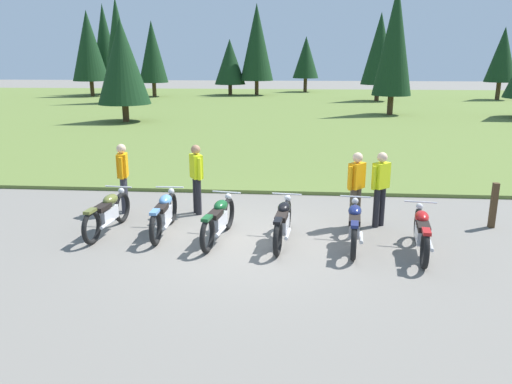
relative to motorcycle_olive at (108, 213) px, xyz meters
name	(u,v)px	position (x,y,z in m)	size (l,w,h in m)	color
ground_plane	(254,242)	(3.15, -0.37, -0.44)	(140.00, 140.00, 0.00)	slate
grass_moorland	(285,110)	(3.15, 25.32, -0.39)	(80.00, 44.00, 0.10)	#5B7033
forest_treeline	(250,49)	(0.09, 32.00, 3.78)	(38.63, 28.18, 8.45)	#47331E
motorcycle_olive	(108,213)	(0.00, 0.00, 0.00)	(0.62, 2.10, 0.88)	black
motorcycle_sky_blue	(164,213)	(1.21, 0.05, 0.00)	(0.62, 2.10, 0.88)	black
motorcycle_british_green	(219,219)	(2.43, -0.26, 0.00)	(0.62, 2.09, 0.88)	black
motorcycle_black	(283,222)	(3.74, -0.31, 0.00)	(0.62, 2.10, 0.88)	black
motorcycle_navy	(354,225)	(5.15, -0.40, 0.00)	(0.62, 2.10, 0.88)	black
motorcycle_red	(422,232)	(6.39, -0.70, 0.00)	(0.62, 2.09, 0.88)	black
rider_near_row_end	(123,174)	(-0.12, 1.43, 0.51)	(0.28, 0.54, 1.67)	#2D2D38
rider_in_hivis_vest	(356,185)	(5.30, 0.80, 0.51)	(0.40, 0.44, 1.67)	#4C4233
rider_checking_bike	(381,185)	(5.83, 0.86, 0.51)	(0.43, 0.40, 1.67)	black
rider_with_back_turned	(196,175)	(1.64, 1.46, 0.51)	(0.37, 0.49, 1.67)	black
trail_marker_post	(494,205)	(8.31, 0.98, 0.07)	(0.12, 0.12, 1.01)	#47331E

